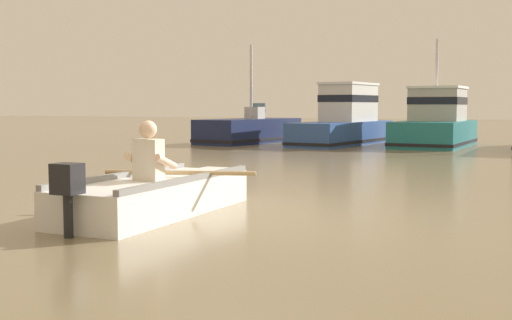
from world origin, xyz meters
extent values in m
plane|color=#7A6B4C|center=(0.00, 0.00, 0.00)|extent=(120.00, 120.00, 0.00)
cube|color=white|center=(-1.09, -0.44, 0.22)|extent=(1.18, 3.13, 0.44)
cube|color=white|center=(-1.04, 1.29, 0.22)|extent=(0.62, 0.42, 0.42)
cube|color=gray|center=(-1.60, -0.42, 0.47)|extent=(0.16, 3.04, 0.08)
cube|color=gray|center=(-0.58, -0.45, 0.47)|extent=(0.16, 3.04, 0.08)
cube|color=white|center=(-1.09, -0.54, 0.40)|extent=(1.02, 0.31, 0.06)
cylinder|color=black|center=(-1.13, -2.09, 0.27)|extent=(0.10, 0.10, 0.54)
cube|color=black|center=(-1.13, -2.09, 0.62)|extent=(0.29, 0.25, 0.32)
cube|color=beige|center=(-1.09, -0.59, 0.70)|extent=(0.35, 0.23, 0.52)
sphere|color=beige|center=(-1.09, -0.59, 1.08)|extent=(0.22, 0.22, 0.22)
cylinder|color=beige|center=(-1.31, -0.53, 0.68)|extent=(0.10, 0.43, 0.23)
cylinder|color=beige|center=(-0.87, -0.54, 0.68)|extent=(0.10, 0.43, 0.23)
cylinder|color=tan|center=(-0.93, -0.09, 0.50)|extent=(1.93, 0.63, 0.06)
cube|color=#19234C|center=(-6.28, 14.60, 0.44)|extent=(2.57, 4.96, 0.88)
cube|color=black|center=(-6.28, 14.60, 0.15)|extent=(2.62, 5.00, 0.10)
cube|color=beige|center=(-6.21, 14.95, 1.10)|extent=(0.69, 0.60, 0.44)
cube|color=slate|center=(-6.16, 15.21, 1.28)|extent=(0.60, 0.15, 0.36)
cylinder|color=silver|center=(-6.26, 14.72, 2.23)|extent=(0.10, 0.10, 2.71)
cube|color=#2D519E|center=(-2.79, 14.81, 0.40)|extent=(2.52, 5.78, 0.80)
cube|color=black|center=(-2.79, 14.81, 0.14)|extent=(2.57, 5.82, 0.10)
cube|color=silver|center=(-2.71, 15.31, 1.45)|extent=(1.64, 2.52, 1.29)
cube|color=black|center=(-2.71, 15.31, 1.61)|extent=(1.67, 2.56, 0.24)
cube|color=white|center=(-2.71, 15.31, 2.14)|extent=(1.72, 2.65, 0.08)
cube|color=#1E727A|center=(0.34, 14.99, 0.43)|extent=(2.43, 4.57, 0.85)
cube|color=black|center=(0.34, 14.99, 0.15)|extent=(2.47, 4.61, 0.10)
cube|color=#B2ADA3|center=(0.37, 15.39, 1.39)|extent=(1.76, 1.98, 1.09)
cube|color=black|center=(0.37, 15.39, 1.53)|extent=(1.79, 2.02, 0.24)
cube|color=white|center=(0.37, 15.39, 1.98)|extent=(1.85, 2.08, 0.08)
cylinder|color=silver|center=(0.35, 15.10, 2.22)|extent=(0.10, 0.10, 2.73)
camera|label=1|loc=(3.25, -7.49, 1.38)|focal=45.69mm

